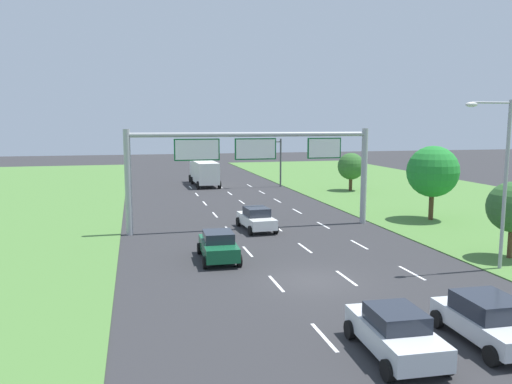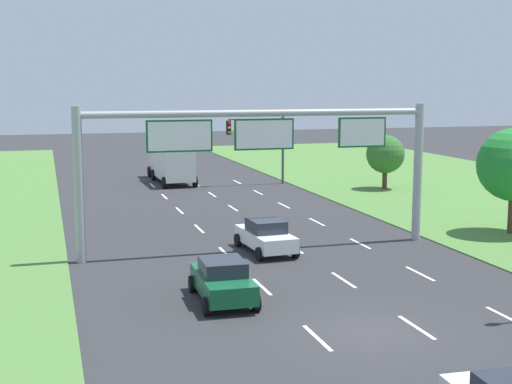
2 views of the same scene
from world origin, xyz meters
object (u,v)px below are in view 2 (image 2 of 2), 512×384
car_mid_lane (266,236)px  sign_gantry (261,148)px  traffic_light_mast (260,136)px  car_near_red (223,280)px  roadside_tree_far (385,154)px  box_truck (171,162)px

car_mid_lane → sign_gantry: 4.17m
car_mid_lane → traffic_light_mast: bearing=70.7°
car_near_red → sign_gantry: sign_gantry is taller
sign_gantry → roadside_tree_far: (14.90, 16.66, -2.24)m
traffic_light_mast → roadside_tree_far: bearing=-32.4°
car_near_red → sign_gantry: 9.32m
car_mid_lane → box_truck: bearing=87.0°
car_near_red → traffic_light_mast: size_ratio=0.73×
roadside_tree_far → car_mid_lane: bearing=-130.9°
sign_gantry → roadside_tree_far: 22.47m
car_near_red → sign_gantry: size_ratio=0.24×
sign_gantry → car_mid_lane: bearing=-78.7°
sign_gantry → box_truck: bearing=90.1°
car_mid_lane → roadside_tree_far: (14.81, 17.11, 1.90)m
car_near_red → box_truck: 33.15m
traffic_light_mast → roadside_tree_far: traffic_light_mast is taller
sign_gantry → traffic_light_mast: bearing=73.4°
car_mid_lane → traffic_light_mast: (6.46, 22.42, 3.07)m
car_mid_lane → traffic_light_mast: 23.53m
box_truck → traffic_light_mast: size_ratio=1.52×
car_near_red → roadside_tree_far: size_ratio=0.98×
car_mid_lane → sign_gantry: bearing=98.1°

